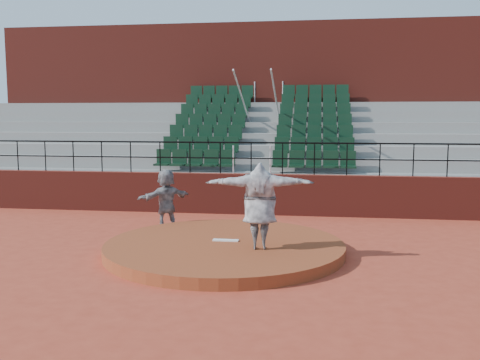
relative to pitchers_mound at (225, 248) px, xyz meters
name	(u,v)px	position (x,y,z in m)	size (l,w,h in m)	color
ground	(225,253)	(0.00, 0.00, -0.12)	(90.00, 90.00, 0.00)	#A33924
pitchers_mound	(225,248)	(0.00, 0.00, 0.00)	(5.50, 5.50, 0.25)	brown
pitching_rubber	(226,240)	(0.00, 0.15, 0.14)	(0.60, 0.15, 0.03)	white
boundary_wall	(251,194)	(0.00, 5.00, 0.53)	(24.00, 0.30, 1.30)	maroon
wall_railing	(251,151)	(0.00, 5.00, 1.90)	(24.04, 0.05, 1.03)	black
seating_deck	(263,160)	(0.00, 8.65, 1.31)	(24.00, 5.97, 4.63)	gray
press_box_facade	(272,107)	(0.00, 12.60, 3.43)	(24.00, 3.00, 7.10)	maroon
pitcher	(260,206)	(0.86, -0.45, 1.07)	(2.33, 0.63, 1.90)	black
fielder	(166,199)	(-2.05, 2.34, 0.72)	(1.57, 0.50, 1.69)	black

